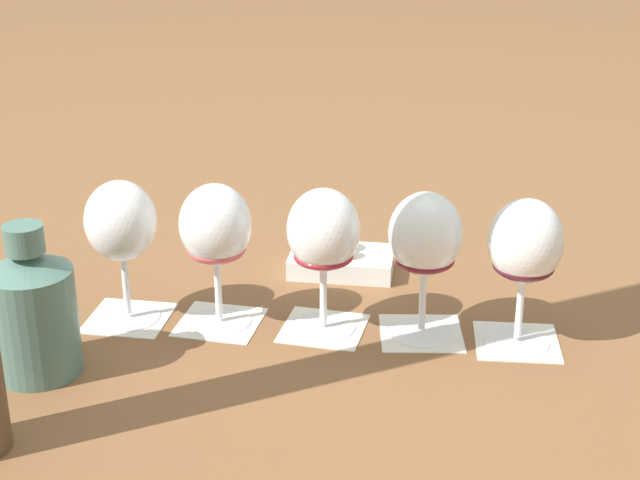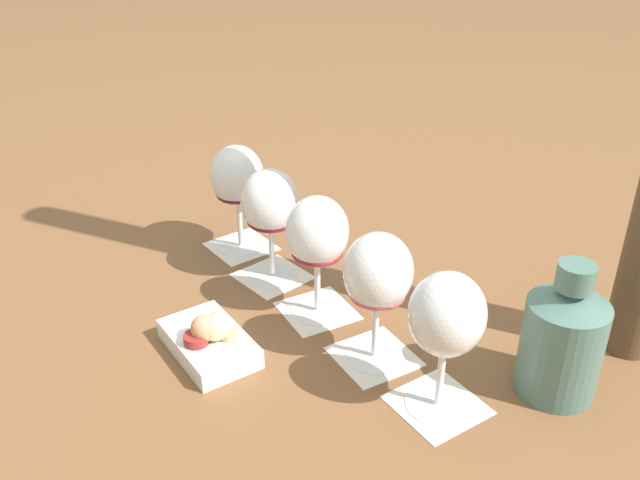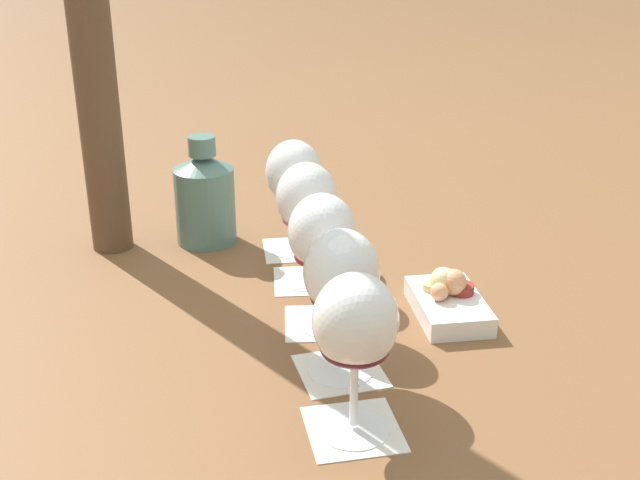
{
  "view_description": "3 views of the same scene",
  "coord_description": "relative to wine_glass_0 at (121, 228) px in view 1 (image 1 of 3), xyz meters",
  "views": [
    {
      "loc": [
        -0.52,
        -0.85,
        0.53
      ],
      "look_at": [
        0.0,
        0.0,
        0.11
      ],
      "focal_mm": 55.0,
      "sensor_mm": 36.0,
      "label": 1
    },
    {
      "loc": [
        -0.21,
        0.73,
        0.52
      ],
      "look_at": [
        0.0,
        0.0,
        0.11
      ],
      "focal_mm": 38.0,
      "sensor_mm": 36.0,
      "label": 2
    },
    {
      "loc": [
        0.59,
        -0.65,
        0.49
      ],
      "look_at": [
        0.0,
        0.0,
        0.11
      ],
      "focal_mm": 45.0,
      "sensor_mm": 36.0,
      "label": 3
    }
  ],
  "objects": [
    {
      "name": "tasting_card_0",
      "position": [
        0.0,
        -0.0,
        -0.11
      ],
      "size": [
        0.13,
        0.13,
        0.0
      ],
      "color": "silver",
      "rests_on": "ground_plane"
    },
    {
      "name": "ceramic_vase",
      "position": [
        -0.12,
        -0.07,
        -0.04
      ],
      "size": [
        0.09,
        0.09,
        0.17
      ],
      "color": "#4C7066",
      "rests_on": "ground_plane"
    },
    {
      "name": "ground_plane",
      "position": [
        0.18,
        -0.14,
        -0.11
      ],
      "size": [
        8.0,
        8.0,
        0.0
      ],
      "primitive_type": "plane",
      "color": "brown"
    },
    {
      "name": "tasting_card_4",
      "position": [
        0.35,
        -0.28,
        -0.11
      ],
      "size": [
        0.13,
        0.13,
        0.0
      ],
      "color": "silver",
      "rests_on": "ground_plane"
    },
    {
      "name": "wine_glass_3",
      "position": [
        0.27,
        -0.21,
        0.0
      ],
      "size": [
        0.08,
        0.08,
        0.17
      ],
      "color": "white",
      "rests_on": "tasting_card_3"
    },
    {
      "name": "wine_glass_0",
      "position": [
        0.0,
        0.0,
        0.0
      ],
      "size": [
        0.08,
        0.08,
        0.17
      ],
      "color": "white",
      "rests_on": "tasting_card_0"
    },
    {
      "name": "tasting_card_1",
      "position": [
        0.09,
        -0.07,
        -0.11
      ],
      "size": [
        0.13,
        0.13,
        0.0
      ],
      "color": "silver",
      "rests_on": "ground_plane"
    },
    {
      "name": "snack_dish",
      "position": [
        0.28,
        -0.02,
        -0.09
      ],
      "size": [
        0.15,
        0.15,
        0.06
      ],
      "color": "white",
      "rests_on": "ground_plane"
    },
    {
      "name": "wine_glass_4",
      "position": [
        0.35,
        -0.28,
        0.0
      ],
      "size": [
        0.08,
        0.08,
        0.17
      ],
      "color": "white",
      "rests_on": "tasting_card_4"
    },
    {
      "name": "tasting_card_3",
      "position": [
        0.27,
        -0.21,
        -0.11
      ],
      "size": [
        0.13,
        0.13,
        0.0
      ],
      "color": "silver",
      "rests_on": "ground_plane"
    },
    {
      "name": "wine_glass_1",
      "position": [
        0.09,
        -0.07,
        0.0
      ],
      "size": [
        0.08,
        0.08,
        0.17
      ],
      "color": "white",
      "rests_on": "tasting_card_1"
    },
    {
      "name": "wine_glass_2",
      "position": [
        0.18,
        -0.14,
        0.0
      ],
      "size": [
        0.08,
        0.08,
        0.17
      ],
      "color": "white",
      "rests_on": "tasting_card_2"
    },
    {
      "name": "tasting_card_2",
      "position": [
        0.18,
        -0.14,
        -0.11
      ],
      "size": [
        0.13,
        0.13,
        0.0
      ],
      "color": "silver",
      "rests_on": "ground_plane"
    }
  ]
}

